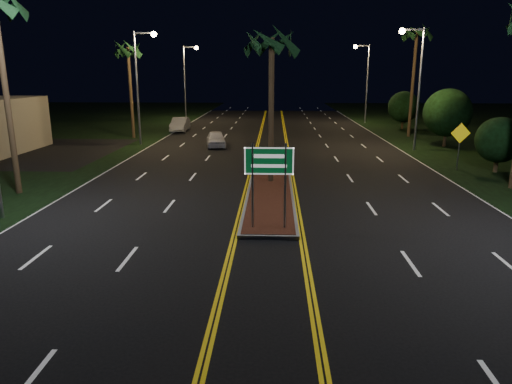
# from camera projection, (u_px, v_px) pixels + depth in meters

# --- Properties ---
(ground) EXTENTS (120.00, 120.00, 0.00)m
(ground) POSITION_uv_depth(u_px,v_px,m) (267.00, 261.00, 14.48)
(ground) COLOR black
(ground) RESTS_ON ground
(median_island) EXTENTS (2.25, 10.25, 0.17)m
(median_island) POSITION_uv_depth(u_px,v_px,m) (270.00, 199.00, 21.23)
(median_island) COLOR gray
(median_island) RESTS_ON ground
(highway_sign) EXTENTS (1.80, 0.08, 3.20)m
(highway_sign) POSITION_uv_depth(u_px,v_px,m) (269.00, 169.00, 16.58)
(highway_sign) COLOR gray
(highway_sign) RESTS_ON ground
(streetlight_left_mid) EXTENTS (1.91, 0.44, 9.00)m
(streetlight_left_mid) POSITION_uv_depth(u_px,v_px,m) (141.00, 75.00, 36.68)
(streetlight_left_mid) COLOR gray
(streetlight_left_mid) RESTS_ON ground
(streetlight_left_far) EXTENTS (1.91, 0.44, 9.00)m
(streetlight_left_far) POSITION_uv_depth(u_px,v_px,m) (187.00, 74.00, 56.01)
(streetlight_left_far) COLOR gray
(streetlight_left_far) RESTS_ON ground
(streetlight_right_mid) EXTENTS (1.91, 0.44, 9.00)m
(streetlight_right_mid) POSITION_uv_depth(u_px,v_px,m) (415.00, 75.00, 33.90)
(streetlight_right_mid) COLOR gray
(streetlight_right_mid) RESTS_ON ground
(streetlight_right_far) EXTENTS (1.91, 0.44, 9.00)m
(streetlight_right_far) POSITION_uv_depth(u_px,v_px,m) (364.00, 74.00, 53.24)
(streetlight_right_far) COLOR gray
(streetlight_right_far) RESTS_ON ground
(palm_median) EXTENTS (2.40, 2.40, 8.30)m
(palm_median) POSITION_uv_depth(u_px,v_px,m) (272.00, 42.00, 22.80)
(palm_median) COLOR #382819
(palm_median) RESTS_ON ground
(palm_left_far) EXTENTS (2.40, 2.40, 8.80)m
(palm_left_far) POSITION_uv_depth(u_px,v_px,m) (128.00, 50.00, 40.10)
(palm_left_far) COLOR #382819
(palm_left_far) RESTS_ON ground
(palm_right_far) EXTENTS (2.40, 2.40, 10.30)m
(palm_right_far) POSITION_uv_depth(u_px,v_px,m) (417.00, 34.00, 40.67)
(palm_right_far) COLOR #382819
(palm_right_far) RESTS_ON ground
(shrub_near) EXTENTS (2.70, 2.70, 3.30)m
(shrub_near) POSITION_uv_depth(u_px,v_px,m) (499.00, 140.00, 26.99)
(shrub_near) COLOR #382819
(shrub_near) RESTS_ON ground
(shrub_mid) EXTENTS (3.78, 3.78, 4.62)m
(shrub_mid) POSITION_uv_depth(u_px,v_px,m) (447.00, 113.00, 36.44)
(shrub_mid) COLOR #382819
(shrub_mid) RESTS_ON ground
(shrub_far) EXTENTS (3.24, 3.24, 3.96)m
(shrub_far) POSITION_uv_depth(u_px,v_px,m) (404.00, 107.00, 48.15)
(shrub_far) COLOR #382819
(shrub_far) RESTS_ON ground
(car_near) EXTENTS (2.57, 4.62, 1.46)m
(car_near) POSITION_uv_depth(u_px,v_px,m) (216.00, 138.00, 36.89)
(car_near) COLOR white
(car_near) RESTS_ON ground
(car_far) EXTENTS (2.24, 4.98, 1.64)m
(car_far) POSITION_uv_depth(u_px,v_px,m) (180.00, 123.00, 46.62)
(car_far) COLOR #BABCC5
(car_far) RESTS_ON ground
(warning_sign) EXTENTS (1.20, 0.14, 2.87)m
(warning_sign) POSITION_uv_depth(u_px,v_px,m) (460.00, 139.00, 27.60)
(warning_sign) COLOR gray
(warning_sign) RESTS_ON ground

